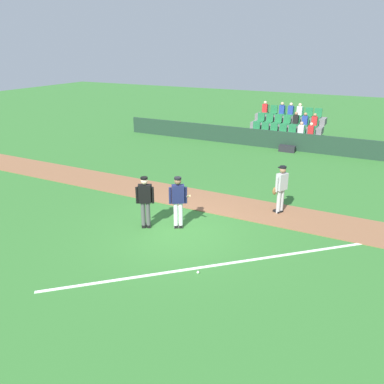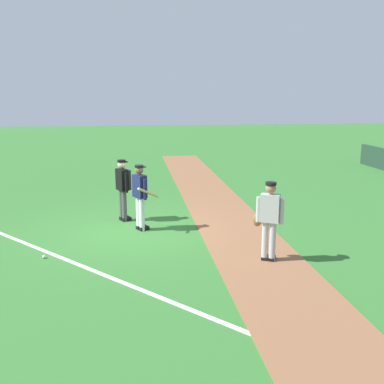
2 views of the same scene
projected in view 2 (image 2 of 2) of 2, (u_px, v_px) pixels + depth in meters
The scene contains 7 objects.
ground_plane at pixel (133, 230), 11.64m from camera, with size 80.00×80.00×0.00m, color #33702D.
infield_dirt_path at pixel (233, 226), 11.99m from camera, with size 28.00×1.97×0.03m, color brown.
foul_line_chalk at pixel (109, 277), 8.67m from camera, with size 12.00×0.10×0.01m, color white.
batter_navy_jersey at pixel (140, 195), 11.48m from camera, with size 0.74×0.70×1.76m.
umpire_home_plate at pixel (123, 186), 12.35m from camera, with size 0.54×0.44×1.76m.
runner_grey_jersey at pixel (269, 219), 9.28m from camera, with size 0.45×0.60×1.76m.
baseball at pixel (44, 257), 9.66m from camera, with size 0.07×0.07×0.07m, color white.
Camera 2 is at (11.24, 0.05, 3.56)m, focal length 40.85 mm.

